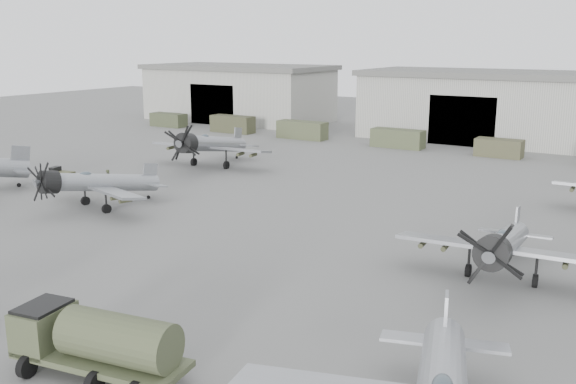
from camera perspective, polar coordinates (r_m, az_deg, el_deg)
name	(u,v)px	position (r m, az deg, el deg)	size (l,w,h in m)	color
ground	(123,296)	(33.45, -14.46, -8.98)	(220.00, 220.00, 0.00)	#565654
hangar_left	(239,93)	(103.23, -4.40, 8.81)	(29.00, 14.80, 8.70)	#AAAA9F
hangar_center	(478,105)	(86.48, 16.57, 7.43)	(29.00, 14.80, 8.70)	#AAAA9F
support_truck_0	(169,120)	(96.98, -10.57, 6.32)	(5.58, 2.20, 1.96)	#3A402A
support_truck_1	(233,124)	(89.49, -4.95, 6.03)	(6.32, 2.20, 2.31)	#393A26
support_truck_2	(302,130)	(83.33, 1.26, 5.53)	(6.63, 2.20, 2.28)	#444A30
support_truck_3	(398,138)	(77.52, 9.72, 4.71)	(6.26, 2.20, 2.18)	#444B31
support_truck_4	(499,148)	(73.96, 18.25, 3.74)	(4.99, 2.20, 1.96)	#43422C
aircraft_mid_1	(93,183)	(50.29, -16.97, 0.77)	(11.16, 10.04, 4.44)	gray
aircraft_mid_2	(503,245)	(35.39, 18.58, -4.47)	(11.37, 10.24, 4.53)	gray
aircraft_far_0	(209,144)	(64.63, -7.08, 4.23)	(12.91, 11.61, 5.14)	gray
fuel_tanker	(97,339)	(25.71, -16.60, -12.42)	(7.18, 3.94, 2.67)	#434A30
tug_trailer	(77,179)	(59.45, -18.25, 1.12)	(7.64, 2.75, 1.51)	#47472E
ground_crew	(109,179)	(57.01, -15.65, 1.09)	(0.62, 0.41, 1.71)	#3A3F29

